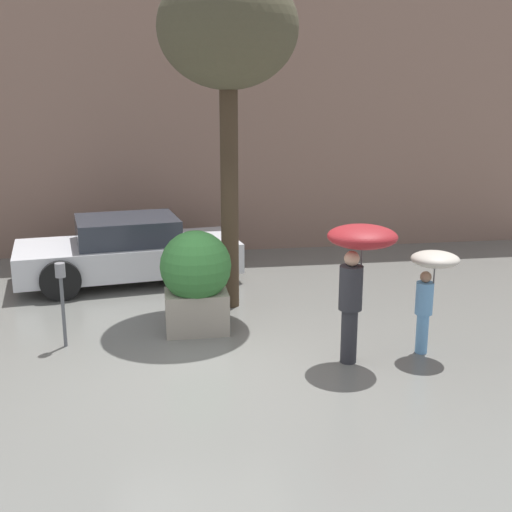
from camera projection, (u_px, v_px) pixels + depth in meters
The scene contains 8 objects.
ground_plane at pixel (202, 364), 8.56m from camera, with size 40.00×40.00×0.00m, color slate.
building_facade at pixel (177, 118), 14.05m from camera, with size 18.00×0.30×6.00m.
planter_box at pixel (196, 277), 9.55m from camera, with size 1.06×1.06×1.55m.
person_adult at pixel (359, 256), 8.30m from camera, with size 0.91×0.91×1.86m.
person_child at pixel (431, 277), 8.64m from camera, with size 0.64×0.64×1.46m.
parked_car_near at pixel (128, 251), 12.31m from camera, with size 4.36×2.49×1.23m.
street_tree at pixel (228, 34), 9.86m from camera, with size 2.19×2.19×5.42m.
parking_meter at pixel (61, 287), 8.95m from camera, with size 0.14×0.14×1.23m.
Camera 1 is at (-0.53, -7.97, 3.49)m, focal length 45.00 mm.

